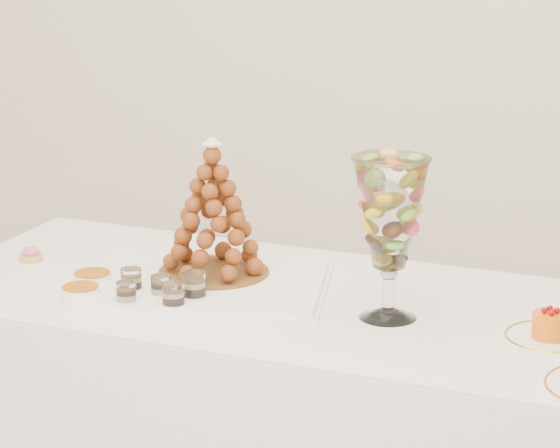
% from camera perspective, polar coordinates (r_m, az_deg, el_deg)
% --- Properties ---
extents(buffet_table, '(2.03, 0.90, 0.76)m').
position_cam_1_polar(buffet_table, '(3.31, 1.84, -9.57)').
color(buffet_table, white).
rests_on(buffet_table, ground).
extents(lace_tray, '(0.66, 0.55, 0.02)m').
position_cam_1_polar(lace_tray, '(3.28, -3.22, -2.56)').
color(lace_tray, white).
rests_on(lace_tray, buffet_table).
extents(macaron_vase, '(0.17, 0.17, 0.38)m').
position_cam_1_polar(macaron_vase, '(3.00, 4.76, 0.40)').
color(macaron_vase, white).
rests_on(macaron_vase, buffet_table).
extents(cake_plate, '(0.21, 0.21, 0.01)m').
position_cam_1_polar(cake_plate, '(2.99, 11.60, -4.84)').
color(cake_plate, white).
rests_on(cake_plate, buffet_table).
extents(pink_tart, '(0.06, 0.06, 0.04)m').
position_cam_1_polar(pink_tart, '(3.53, -10.67, -1.32)').
color(pink_tart, tan).
rests_on(pink_tart, buffet_table).
extents(verrine_a, '(0.06, 0.06, 0.07)m').
position_cam_1_polar(verrine_a, '(3.22, -6.42, -2.50)').
color(verrine_a, white).
rests_on(verrine_a, buffet_table).
extents(verrine_b, '(0.05, 0.05, 0.06)m').
position_cam_1_polar(verrine_b, '(3.18, -5.16, -2.78)').
color(verrine_b, white).
rests_on(verrine_b, buffet_table).
extents(verrine_c, '(0.07, 0.07, 0.08)m').
position_cam_1_polar(verrine_c, '(3.15, -3.72, -2.76)').
color(verrine_c, white).
rests_on(verrine_c, buffet_table).
extents(verrine_d, '(0.06, 0.06, 0.06)m').
position_cam_1_polar(verrine_d, '(3.14, -6.63, -3.06)').
color(verrine_d, white).
rests_on(verrine_d, buffet_table).
extents(verrine_e, '(0.06, 0.06, 0.07)m').
position_cam_1_polar(verrine_e, '(3.10, -4.61, -3.17)').
color(verrine_e, white).
rests_on(verrine_e, buffet_table).
extents(ramekin_back, '(0.10, 0.10, 0.03)m').
position_cam_1_polar(ramekin_back, '(3.31, -8.07, -2.39)').
color(ramekin_back, white).
rests_on(ramekin_back, buffet_table).
extents(ramekin_front, '(0.10, 0.10, 0.03)m').
position_cam_1_polar(ramekin_front, '(3.22, -8.57, -2.97)').
color(ramekin_front, white).
rests_on(ramekin_front, buffet_table).
extents(croquembouche, '(0.28, 0.28, 0.35)m').
position_cam_1_polar(croquembouche, '(3.27, -2.91, 0.69)').
color(croquembouche, brown).
rests_on(croquembouche, lace_tray).
extents(mousse_cake, '(0.08, 0.08, 0.07)m').
position_cam_1_polar(mousse_cake, '(2.97, 11.54, -4.28)').
color(mousse_cake, orange).
rests_on(mousse_cake, cake_plate).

